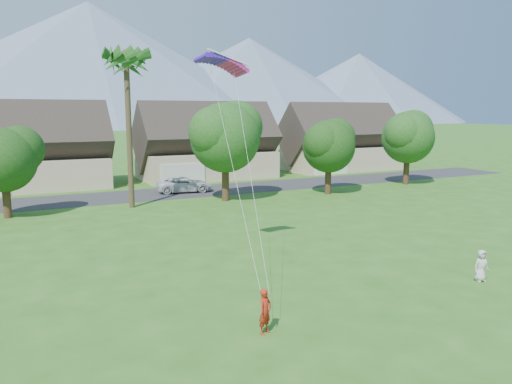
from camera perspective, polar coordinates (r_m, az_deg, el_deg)
ground at (r=17.38m, az=15.57°, el=-17.36°), size 500.00×500.00×0.00m
street at (r=47.26m, az=-13.07°, el=-0.37°), size 90.00×7.00×0.01m
kite_flyer at (r=17.81m, az=1.05°, el=-13.49°), size 0.70×0.62×1.61m
watcher at (r=25.14m, az=24.34°, el=-7.67°), size 0.79×0.59×1.46m
parked_car at (r=48.29m, az=-8.17°, el=0.85°), size 5.56×3.17×1.46m
mountain_ridge at (r=273.05m, az=-22.55°, el=13.02°), size 540.00×240.00×70.00m
houses_row at (r=55.68m, az=-14.88°, el=4.55°), size 72.75×8.19×8.86m
tree_row at (r=40.54m, az=-12.88°, el=5.04°), size 62.27×6.67×8.45m
fan_palm at (r=41.03m, az=-14.64°, el=14.69°), size 3.00×3.00×13.80m
parafoil_kite at (r=24.96m, az=-3.86°, el=14.69°), size 2.76×1.24×0.50m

